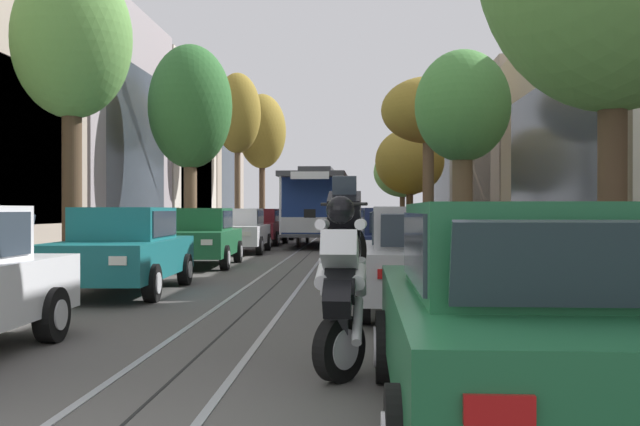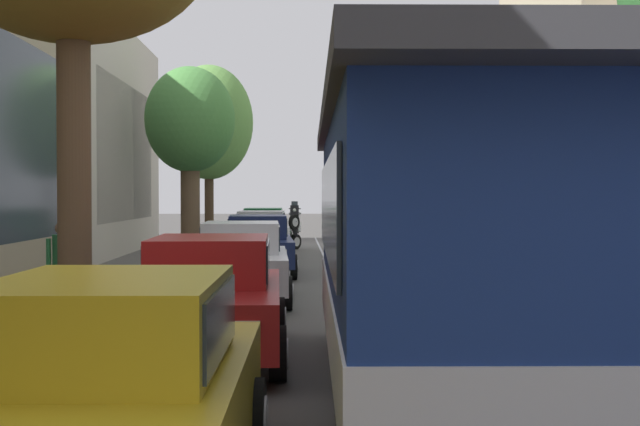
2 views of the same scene
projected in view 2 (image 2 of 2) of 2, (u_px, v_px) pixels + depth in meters
ground_plane at (392, 329)px, 13.42m from camera, size 160.00×160.00×0.00m
trolley_track_rails at (426, 377)px, 9.88m from camera, size 1.14×63.42×0.01m
parked_car_white_near_left at (405, 229)px, 32.59m from camera, size 2.04×4.38×1.58m
parked_car_teal_second_left at (430, 237)px, 26.37m from camera, size 2.11×4.41×1.58m
parked_car_green_mid_left at (470, 251)px, 20.15m from camera, size 2.13×4.42×1.58m
parked_car_white_fourth_left at (538, 274)px, 14.16m from camera, size 2.07×4.39×1.58m
parked_car_green_near_right at (263, 227)px, 34.22m from camera, size 2.02×4.37×1.58m
parked_car_silver_second_right at (261, 234)px, 28.34m from camera, size 2.06×4.39×1.58m
parked_car_navy_mid_right at (258, 245)px, 22.43m from camera, size 2.13×4.42×1.58m
parked_car_white_fourth_right at (241, 261)px, 16.90m from camera, size 2.08×4.40×1.58m
parked_car_red_fifth_right at (210, 297)px, 11.00m from camera, size 2.06×4.39×1.58m
parked_car_yellow_sixth_right at (106, 397)px, 5.59m from camera, size 2.05×4.38×1.58m
street_tree_kerb_left_near at (458, 101)px, 32.56m from camera, size 3.48×2.91×7.84m
street_tree_kerb_left_second at (520, 82)px, 23.62m from camera, size 2.71×2.21×7.18m
street_tree_kerb_right_near at (209, 123)px, 30.59m from camera, size 3.19×3.05×6.81m
street_tree_kerb_right_second at (190, 124)px, 21.67m from camera, size 2.30×2.39×5.41m
cable_car_trolley at (454, 244)px, 8.17m from camera, size 2.73×9.16×3.28m
motorcycle_with_rider at (295, 225)px, 32.50m from camera, size 0.50×1.83×1.87m
pedestrian_on_left_pavement at (61, 260)px, 15.68m from camera, size 0.55×0.42×1.62m
street_sign_post at (453, 206)px, 30.45m from camera, size 0.36×0.08×2.75m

